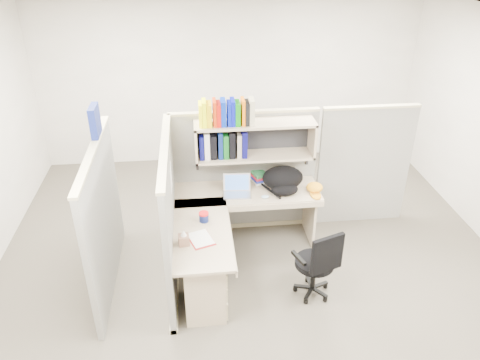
{
  "coord_description": "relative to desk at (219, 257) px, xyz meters",
  "views": [
    {
      "loc": [
        -0.6,
        -4.23,
        3.58
      ],
      "look_at": [
        -0.12,
        0.25,
        1.07
      ],
      "focal_mm": 35.0,
      "sensor_mm": 36.0,
      "label": 1
    }
  ],
  "objects": [
    {
      "name": "paper_cup",
      "position": [
        0.33,
        1.06,
        0.34
      ],
      "size": [
        0.08,
        0.08,
        0.1
      ],
      "primitive_type": "cylinder",
      "rotation": [
        0.0,
        0.0,
        0.25
      ],
      "color": "white",
      "rests_on": "desk"
    },
    {
      "name": "desk",
      "position": [
        0.0,
        0.0,
        0.0
      ],
      "size": [
        1.74,
        1.75,
        0.73
      ],
      "color": "tan",
      "rests_on": "ground"
    },
    {
      "name": "task_chair",
      "position": [
        1.01,
        -0.21,
        -0.13
      ],
      "size": [
        0.5,
        0.47,
        0.88
      ],
      "color": "black",
      "rests_on": "ground"
    },
    {
      "name": "loose_paper",
      "position": [
        -0.18,
        -0.04,
        0.29
      ],
      "size": [
        0.29,
        0.33,
        0.0
      ],
      "primitive_type": null,
      "rotation": [
        0.0,
        0.0,
        0.33
      ],
      "color": "white",
      "rests_on": "desk"
    },
    {
      "name": "cubicle",
      "position": [
        0.04,
        0.74,
        0.47
      ],
      "size": [
        3.79,
        1.84,
        1.95
      ],
      "color": "slate",
      "rests_on": "ground"
    },
    {
      "name": "snack_canister",
      "position": [
        -0.13,
        0.27,
        0.35
      ],
      "size": [
        0.11,
        0.11,
        0.11
      ],
      "color": "#0D184F",
      "rests_on": "desk"
    },
    {
      "name": "orange_cap",
      "position": [
        1.21,
        0.77,
        0.34
      ],
      "size": [
        0.22,
        0.25,
        0.11
      ],
      "primitive_type": null,
      "rotation": [
        0.0,
        0.0,
        -0.1
      ],
      "color": "orange",
      "rests_on": "desk"
    },
    {
      "name": "ground",
      "position": [
        0.41,
        0.29,
        -0.44
      ],
      "size": [
        6.0,
        6.0,
        0.0
      ],
      "primitive_type": "plane",
      "color": "#3B362D",
      "rests_on": "ground"
    },
    {
      "name": "room_shell",
      "position": [
        0.41,
        0.29,
        1.18
      ],
      "size": [
        6.0,
        6.0,
        6.0
      ],
      "color": "#B8B1A6",
      "rests_on": "ground"
    },
    {
      "name": "backpack",
      "position": [
        0.84,
        0.81,
        0.44
      ],
      "size": [
        0.54,
        0.44,
        0.29
      ],
      "primitive_type": null,
      "rotation": [
        0.0,
        0.0,
        0.14
      ],
      "color": "black",
      "rests_on": "desk"
    },
    {
      "name": "mouse",
      "position": [
        0.6,
        0.68,
        0.31
      ],
      "size": [
        0.1,
        0.07,
        0.03
      ],
      "primitive_type": "ellipsoid",
      "rotation": [
        0.0,
        0.0,
        0.09
      ],
      "color": "#96BAD6",
      "rests_on": "desk"
    },
    {
      "name": "laptop",
      "position": [
        0.28,
        0.78,
        0.41
      ],
      "size": [
        0.34,
        0.34,
        0.23
      ],
      "primitive_type": null,
      "rotation": [
        0.0,
        0.0,
        -0.07
      ],
      "color": "#B9B8BD",
      "rests_on": "desk"
    },
    {
      "name": "tissue_box",
      "position": [
        -0.35,
        -0.12,
        0.37
      ],
      "size": [
        0.12,
        0.12,
        0.17
      ],
      "primitive_type": null,
      "rotation": [
        0.0,
        0.0,
        0.11
      ],
      "color": "#916852",
      "rests_on": "desk"
    },
    {
      "name": "book_stack",
      "position": [
        0.58,
        1.1,
        0.35
      ],
      "size": [
        0.25,
        0.29,
        0.12
      ],
      "primitive_type": null,
      "rotation": [
        0.0,
        0.0,
        0.32
      ],
      "color": "slate",
      "rests_on": "desk"
    }
  ]
}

